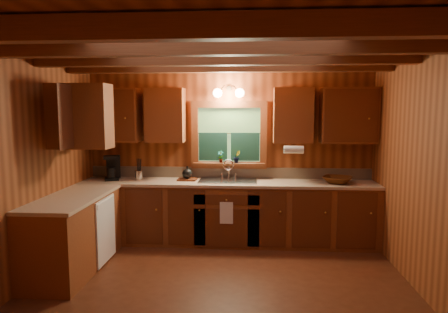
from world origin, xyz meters
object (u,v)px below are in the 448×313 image
Objects in this scene: cutting_board at (187,179)px; coffee_maker at (112,168)px; wicker_basket at (337,180)px; sink at (228,184)px.

coffee_maker is at bearing -177.93° from cutting_board.
cutting_board is 0.69× the size of wicker_basket.
coffee_maker is 1.30× the size of cutting_board.
wicker_basket reaches higher than cutting_board.
sink reaches higher than cutting_board.
sink reaches higher than wicker_basket.
sink is at bearing 177.61° from wicker_basket.
sink is 1.72m from coffee_maker.
cutting_board is at bearing 177.34° from wicker_basket.
coffee_maker is at bearing 178.42° from wicker_basket.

